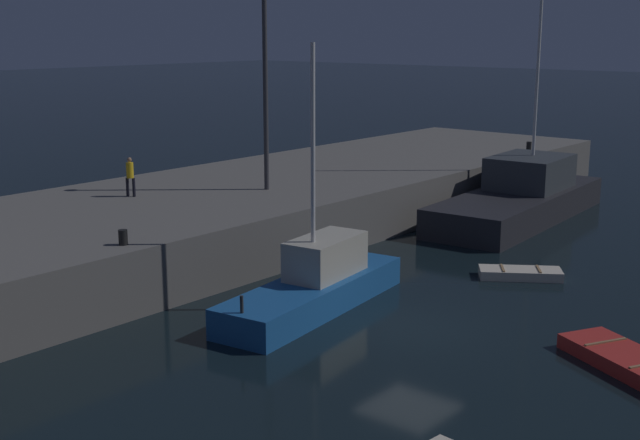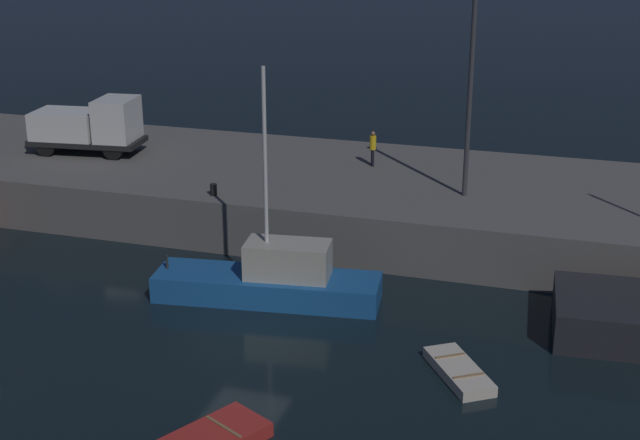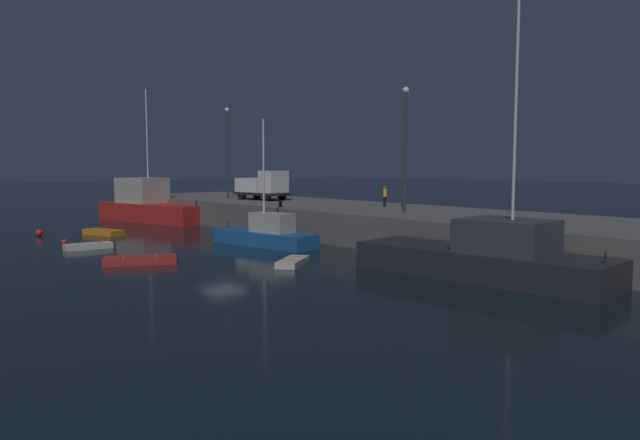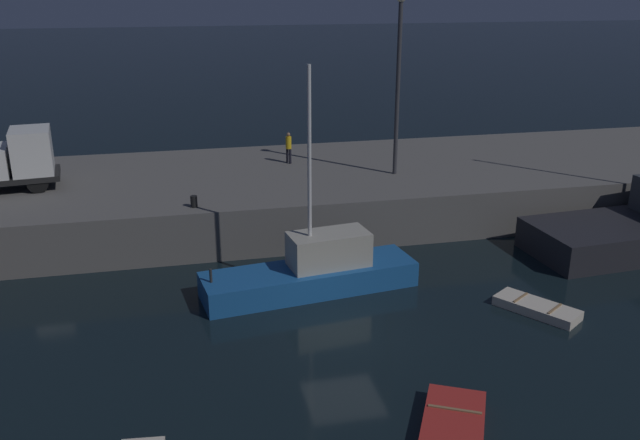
% 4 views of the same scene
% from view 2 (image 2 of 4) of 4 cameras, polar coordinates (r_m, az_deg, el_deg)
% --- Properties ---
extents(ground_plane, '(320.00, 320.00, 0.00)m').
position_cam_2_polar(ground_plane, '(28.84, -4.98, -7.85)').
color(ground_plane, black).
extents(pier_quay, '(58.62, 10.99, 2.14)m').
position_cam_2_polar(pier_quay, '(39.27, 1.78, 1.49)').
color(pier_quay, '#5B5956').
rests_on(pier_quay, ground).
extents(fishing_boat_blue, '(8.14, 3.13, 8.25)m').
position_cam_2_polar(fishing_boat_blue, '(31.48, -3.05, -3.80)').
color(fishing_boat_blue, '#195193').
rests_on(fishing_boat_blue, ground).
extents(dinghy_red_small, '(2.50, 2.97, 0.37)m').
position_cam_2_polar(dinghy_red_small, '(27.14, 8.83, -9.49)').
color(dinghy_red_small, beige).
rests_on(dinghy_red_small, ground).
extents(lamp_post_east, '(0.44, 0.44, 8.25)m').
position_cam_2_polar(lamp_post_east, '(35.29, 9.59, 9.01)').
color(lamp_post_east, '#38383D').
rests_on(lamp_post_east, pier_quay).
extents(utility_truck, '(5.40, 2.82, 2.64)m').
position_cam_2_polar(utility_truck, '(43.22, -14.46, 5.83)').
color(utility_truck, black).
rests_on(utility_truck, pier_quay).
extents(dockworker, '(0.36, 0.40, 1.56)m').
position_cam_2_polar(dockworker, '(39.94, 3.38, 4.71)').
color(dockworker, black).
rests_on(dockworker, pier_quay).
extents(bollard_west, '(0.28, 0.28, 0.48)m').
position_cam_2_polar(bollard_west, '(36.15, -6.79, 1.93)').
color(bollard_west, black).
rests_on(bollard_west, pier_quay).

